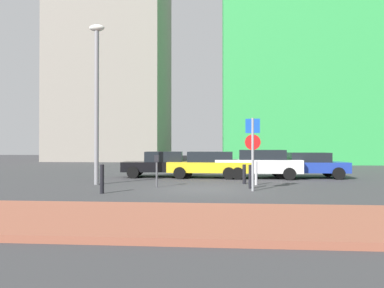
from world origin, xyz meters
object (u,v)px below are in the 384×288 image
(traffic_bollard_mid, at_px, (102,179))
(traffic_bollard_far, at_px, (244,174))
(parking_sign_post, at_px, (253,145))
(street_lamp, at_px, (97,91))
(parked_car_yellow, at_px, (210,164))
(parked_car_black, at_px, (162,164))
(parked_car_blue, at_px, (306,165))
(traffic_bollard_edge, at_px, (250,177))
(parked_car_white, at_px, (259,163))
(parking_meter, at_px, (157,166))
(traffic_bollard_near, at_px, (256,173))

(traffic_bollard_mid, height_order, traffic_bollard_far, traffic_bollard_mid)
(parking_sign_post, xyz_separation_m, street_lamp, (-6.81, 1.78, 2.48))
(parked_car_yellow, height_order, traffic_bollard_mid, parked_car_yellow)
(parked_car_black, height_order, parked_car_yellow, parked_car_yellow)
(parked_car_blue, distance_m, traffic_bollard_edge, 6.30)
(parked_car_black, distance_m, traffic_bollard_mid, 7.23)
(parked_car_yellow, bearing_deg, parked_car_black, 172.59)
(parked_car_black, distance_m, street_lamp, 5.93)
(parked_car_black, bearing_deg, parking_sign_post, -52.92)
(traffic_bollard_mid, bearing_deg, parked_car_white, 46.73)
(parking_meter, bearing_deg, parking_sign_post, -13.42)
(parking_meter, bearing_deg, traffic_bollard_edge, -1.75)
(street_lamp, height_order, traffic_bollard_edge, street_lamp)
(street_lamp, xyz_separation_m, traffic_bollard_edge, (6.78, -0.96, -3.76))
(traffic_bollard_mid, bearing_deg, parking_sign_post, 11.99)
(traffic_bollard_near, relative_size, traffic_bollard_edge, 1.09)
(parked_car_white, relative_size, traffic_bollard_far, 5.18)
(parking_sign_post, xyz_separation_m, traffic_bollard_edge, (-0.02, 0.81, -1.28))
(parking_meter, bearing_deg, parked_car_blue, 34.69)
(street_lamp, bearing_deg, parking_meter, -16.25)
(traffic_bollard_far, distance_m, traffic_bollard_edge, 1.83)
(parked_car_black, bearing_deg, parking_meter, -83.05)
(parked_car_white, distance_m, traffic_bollard_far, 3.13)
(parking_sign_post, distance_m, traffic_bollard_near, 2.53)
(parked_car_blue, distance_m, parking_meter, 8.98)
(parked_car_blue, height_order, traffic_bollard_edge, parked_car_blue)
(parked_car_white, xyz_separation_m, traffic_bollard_edge, (-0.87, -4.78, -0.32))
(traffic_bollard_edge, bearing_deg, traffic_bollard_mid, -160.15)
(parking_sign_post, height_order, traffic_bollard_near, parking_sign_post)
(parked_car_white, bearing_deg, parked_car_blue, 9.66)
(parked_car_black, xyz_separation_m, traffic_bollard_near, (4.87, -3.80, -0.22))
(parked_car_yellow, bearing_deg, parking_sign_post, -72.15)
(parked_car_blue, relative_size, parking_sign_post, 1.52)
(parked_car_yellow, xyz_separation_m, traffic_bollard_far, (1.67, -2.99, -0.32))
(parking_sign_post, relative_size, traffic_bollard_edge, 2.90)
(parked_car_black, bearing_deg, traffic_bollard_mid, -98.03)
(parking_meter, height_order, traffic_bollard_edge, parking_meter)
(traffic_bollard_edge, bearing_deg, traffic_bollard_far, 93.77)
(parking_sign_post, distance_m, street_lamp, 7.46)
(traffic_bollard_far, bearing_deg, parking_sign_post, -86.85)
(parked_car_black, height_order, traffic_bollard_edge, parked_car_black)
(parked_car_blue, relative_size, traffic_bollard_mid, 4.04)
(parked_car_blue, relative_size, traffic_bollard_far, 4.79)
(traffic_bollard_far, bearing_deg, parking_meter, -155.55)
(traffic_bollard_near, height_order, traffic_bollard_far, traffic_bollard_near)
(parking_sign_post, distance_m, traffic_bollard_far, 2.96)
(parking_sign_post, height_order, parking_meter, parking_sign_post)
(traffic_bollard_near, xyz_separation_m, traffic_bollard_far, (-0.49, 0.46, -0.08))
(parking_meter, relative_size, traffic_bollard_far, 1.52)
(parked_car_black, relative_size, street_lamp, 0.61)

